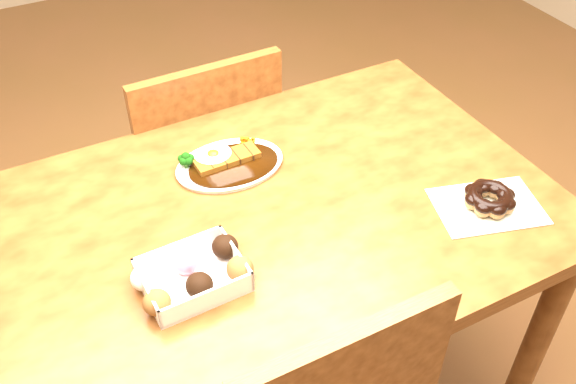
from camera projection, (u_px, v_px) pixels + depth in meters
name	position (u px, v px, depth m)	size (l,w,h in m)	color
table	(271.00, 245.00, 1.40)	(1.20, 0.80, 0.75)	#4F260F
chair_far	(200.00, 166.00, 1.88)	(0.43, 0.43, 0.87)	#4F260F
katsu_curry_plate	(228.00, 162.00, 1.44)	(0.25, 0.18, 0.05)	white
donut_box	(193.00, 274.00, 1.17)	(0.21, 0.15, 0.05)	white
pon_de_ring	(489.00, 199.00, 1.33)	(0.25, 0.21, 0.04)	silver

